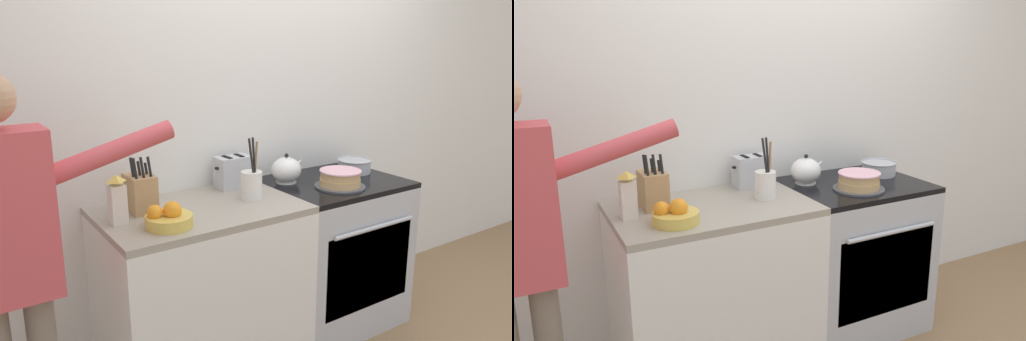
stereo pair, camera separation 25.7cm
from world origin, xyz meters
TOP-DOWN VIEW (x-y plane):
  - wall_back at (0.00, 0.67)m, footprint 8.00×0.04m
  - counter_cabinet at (-0.64, 0.32)m, footprint 0.99×0.65m
  - stove_range at (0.25, 0.32)m, footprint 0.78×0.68m
  - layer_cake at (0.18, 0.20)m, footprint 0.29×0.29m
  - tea_kettle at (-0.01, 0.45)m, footprint 0.21×0.17m
  - mixing_bowl at (0.49, 0.40)m, footprint 0.22×0.22m
  - knife_block at (-0.91, 0.43)m, footprint 0.12×0.17m
  - utensil_crock at (-0.35, 0.30)m, footprint 0.11×0.11m
  - fruit_bowl at (-0.88, 0.16)m, footprint 0.21×0.21m
  - toaster at (-0.32, 0.53)m, footprint 0.21×0.12m
  - milk_carton at (-1.05, 0.33)m, footprint 0.07×0.07m
  - person_baker at (-1.52, 0.12)m, footprint 0.92×0.20m

SIDE VIEW (x-z plane):
  - counter_cabinet at x=-0.64m, z-range 0.00..0.90m
  - stove_range at x=0.25m, z-range 0.00..0.90m
  - fruit_bowl at x=-0.88m, z-range 0.88..1.00m
  - mixing_bowl at x=0.49m, z-range 0.90..0.98m
  - layer_cake at x=0.18m, z-range 0.90..1.00m
  - person_baker at x=-1.52m, z-range 0.15..1.76m
  - tea_kettle at x=-0.01m, z-range 0.89..1.06m
  - utensil_crock at x=-0.35m, z-range 0.81..1.14m
  - toaster at x=-0.32m, z-range 0.90..1.08m
  - knife_block at x=-0.91m, z-range 0.86..1.13m
  - milk_carton at x=-1.05m, z-range 0.89..1.12m
  - wall_back at x=0.00m, z-range 0.00..2.60m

